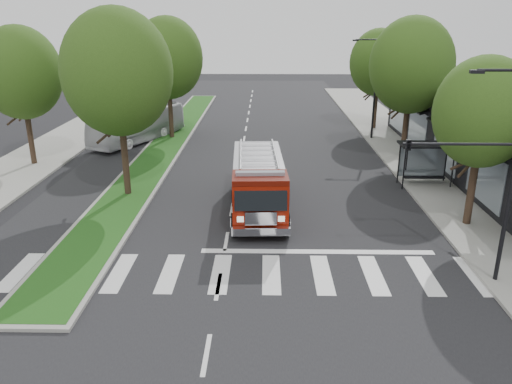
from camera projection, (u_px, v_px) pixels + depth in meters
ground at (226, 241)px, 22.47m from camera, size 140.00×140.00×0.00m
sidewalk_right at (434, 175)px, 31.67m from camera, size 5.00×80.00×0.15m
sidewalk_left at (13, 173)px, 32.13m from camera, size 5.00×80.00×0.15m
median at (168, 143)px, 39.53m from camera, size 3.00×50.00×0.15m
storefront_row at (512, 138)px, 30.79m from camera, size 8.00×30.00×5.00m
bus_shelter at (426, 152)px, 29.29m from camera, size 3.20×1.60×2.61m
tree_right_near at (483, 113)px, 22.34m from camera, size 4.40×4.40×8.05m
tree_right_mid at (411, 66)px, 33.33m from camera, size 5.60×5.60×9.72m
tree_right_far at (379, 63)px, 42.98m from camera, size 5.00×5.00×8.73m
tree_median_near at (117, 73)px, 25.97m from camera, size 5.80×5.80×10.16m
tree_median_far at (168, 58)px, 39.29m from camera, size 5.60×5.60×9.72m
tree_left_mid at (21, 73)px, 31.99m from camera, size 5.20×5.20×9.16m
streetlight_right_near at (490, 165)px, 17.46m from camera, size 4.08×0.22×8.00m
streetlight_right_far at (373, 84)px, 39.68m from camera, size 2.11×0.20×8.00m
fire_engine at (258, 183)px, 25.75m from camera, size 2.98×8.77×3.01m
city_bus at (138, 124)px, 40.18m from camera, size 6.17×9.87×2.73m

